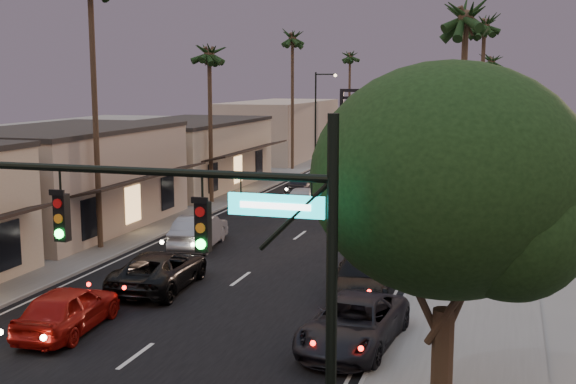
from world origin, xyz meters
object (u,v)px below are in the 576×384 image
Objects in this scene: palm_ra at (466,7)px; curbside_black at (362,276)px; streetlight_left at (318,111)px; oncoming_red at (68,309)px; palm_far at (350,53)px; arch at (409,105)px; streetlight_right at (457,121)px; oncoming_silver at (199,231)px; curbside_near at (353,323)px; corner_tree at (452,190)px; palm_lc at (209,47)px; traffic_signal at (236,253)px; oncoming_pickup at (160,270)px; palm_rb at (485,20)px; palm_rc at (492,57)px; palm_ld at (292,34)px.

curbside_black is at bearing -119.32° from palm_ra.
oncoming_red is (3.71, -46.74, -4.52)m from streetlight_left.
palm_ra is 1.00× the size of palm_far.
arch is 25.94m from streetlight_right.
oncoming_silver is at bearing 143.00° from curbside_black.
arch is 57.77m from curbside_near.
corner_tree is at bearing 121.81° from oncoming_silver.
palm_lc reaches higher than curbside_black.
oncoming_red is 0.94× the size of oncoming_silver.
oncoming_pickup is (-8.32, 12.76, -4.31)m from traffic_signal.
curbside_black is (8.01, 1.50, 0.01)m from oncoming_pickup.
oncoming_red is at bearing 86.11° from oncoming_silver.
streetlight_left is (-13.84, 13.00, 0.00)m from streetlight_right.
palm_lc is at bearing -104.20° from arch.
traffic_signal is at bearing 135.89° from oncoming_red.
traffic_signal is at bearing -94.16° from palm_rb.
streetlight_right is at bearing 30.11° from palm_lc.
palm_far reaches higher than curbside_near.
curbside_black is (-0.31, 14.26, -4.30)m from traffic_signal.
corner_tree is 72.96m from palm_far.
oncoming_pickup is at bearing 142.43° from corner_tree.
oncoming_pickup is (5.67, -61.24, -10.67)m from palm_far.
palm_rc is 49.51m from oncoming_pickup.
corner_tree is at bearing -88.63° from palm_rb.
curbside_near is at bearing -92.68° from palm_rc.
traffic_signal is 22.50m from oncoming_silver.
curbside_black is at bearing -69.17° from palm_ld.
arch is at bearing -97.09° from oncoming_pickup.
palm_ld reaches higher than corner_tree.
streetlight_right reaches higher than corner_tree.
oncoming_pickup is at bearing -175.89° from curbside_black.
palm_rb is at bearing 90.95° from curbside_near.
corner_tree reaches higher than curbside_black.
traffic_signal is 0.70× the size of palm_lc.
streetlight_right is 21.94m from palm_ra.
palm_rc is 54.90m from oncoming_red.
corner_tree is 0.58× the size of arch.
streetlight_right is 24.28m from oncoming_silver.
palm_ld is 40.99m from curbside_black.
streetlight_right is 0.74× the size of palm_rc.
streetlight_right is 0.63× the size of palm_ld.
oncoming_pickup is at bearing -72.75° from palm_lc.
streetlight_right is 19.78m from palm_ld.
traffic_signal is at bearing -79.30° from palm_far.
palm_ld is at bearing -85.38° from oncoming_pickup.
palm_ld is at bearing 147.40° from palm_rb.
oncoming_pickup is 9.69m from curbside_near.
palm_rc is at bearing -107.63° from oncoming_pickup.
streetlight_right is 1.90× the size of oncoming_red.
oncoming_silver is (-0.85, 12.56, 0.02)m from oncoming_red.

